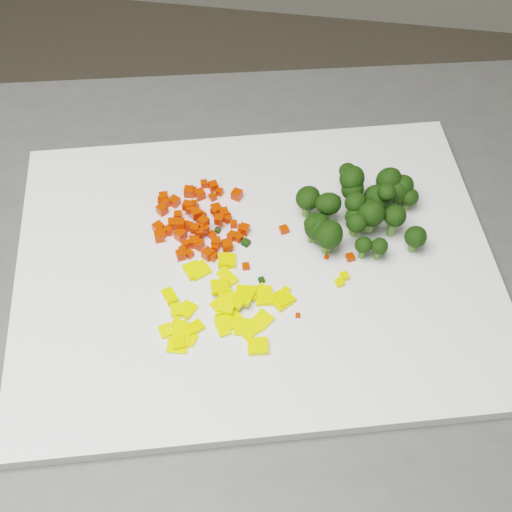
# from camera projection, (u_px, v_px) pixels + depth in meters

# --- Properties ---
(counter_block) EXTENTS (1.07, 0.85, 0.90)m
(counter_block) POSITION_uv_depth(u_px,v_px,m) (224.00, 443.00, 1.11)
(counter_block) COLOR #4E4E4C
(counter_block) RESTS_ON ground
(cutting_board) EXTENTS (0.58, 0.50, 0.01)m
(cutting_board) POSITION_uv_depth(u_px,v_px,m) (256.00, 266.00, 0.75)
(cutting_board) COLOR white
(cutting_board) RESTS_ON counter_block
(carrot_pile) EXTENTS (0.11, 0.11, 0.03)m
(carrot_pile) POSITION_uv_depth(u_px,v_px,m) (199.00, 213.00, 0.77)
(carrot_pile) COLOR red
(carrot_pile) RESTS_ON cutting_board
(pepper_pile) EXTENTS (0.13, 0.13, 0.02)m
(pepper_pile) POSITION_uv_depth(u_px,v_px,m) (223.00, 304.00, 0.70)
(pepper_pile) COLOR #FFEE0D
(pepper_pile) RESTS_ON cutting_board
(broccoli_pile) EXTENTS (0.13, 0.13, 0.06)m
(broccoli_pile) POSITION_uv_depth(u_px,v_px,m) (361.00, 206.00, 0.75)
(broccoli_pile) COLOR black
(broccoli_pile) RESTS_ON cutting_board
(carrot_cube_0) EXTENTS (0.01, 0.01, 0.01)m
(carrot_cube_0) POSITION_uv_depth(u_px,v_px,m) (159.00, 236.00, 0.76)
(carrot_cube_0) COLOR red
(carrot_cube_0) RESTS_ON carrot_pile
(carrot_cube_1) EXTENTS (0.01, 0.01, 0.01)m
(carrot_cube_1) POSITION_uv_depth(u_px,v_px,m) (205.00, 228.00, 0.76)
(carrot_cube_1) COLOR red
(carrot_cube_1) RESTS_ON carrot_pile
(carrot_cube_2) EXTENTS (0.01, 0.01, 0.01)m
(carrot_cube_2) POSITION_uv_depth(u_px,v_px,m) (193.00, 192.00, 0.80)
(carrot_cube_2) COLOR red
(carrot_cube_2) RESTS_ON carrot_pile
(carrot_cube_3) EXTENTS (0.01, 0.01, 0.01)m
(carrot_cube_3) POSITION_uv_depth(u_px,v_px,m) (185.00, 244.00, 0.76)
(carrot_cube_3) COLOR red
(carrot_cube_3) RESTS_ON carrot_pile
(carrot_cube_4) EXTENTS (0.01, 0.01, 0.01)m
(carrot_cube_4) POSITION_uv_depth(u_px,v_px,m) (173.00, 224.00, 0.77)
(carrot_cube_4) COLOR red
(carrot_cube_4) RESTS_ON carrot_pile
(carrot_cube_5) EXTENTS (0.01, 0.01, 0.01)m
(carrot_cube_5) POSITION_uv_depth(u_px,v_px,m) (237.00, 195.00, 0.80)
(carrot_cube_5) COLOR red
(carrot_cube_5) RESTS_ON carrot_pile
(carrot_cube_6) EXTENTS (0.01, 0.01, 0.01)m
(carrot_cube_6) POSITION_uv_depth(u_px,v_px,m) (189.00, 254.00, 0.75)
(carrot_cube_6) COLOR red
(carrot_cube_6) RESTS_ON carrot_pile
(carrot_cube_7) EXTENTS (0.01, 0.01, 0.01)m
(carrot_cube_7) POSITION_uv_depth(u_px,v_px,m) (237.00, 235.00, 0.76)
(carrot_cube_7) COLOR red
(carrot_cube_7) RESTS_ON carrot_pile
(carrot_cube_8) EXTENTS (0.01, 0.01, 0.01)m
(carrot_cube_8) POSITION_uv_depth(u_px,v_px,m) (194.00, 206.00, 0.79)
(carrot_cube_8) COLOR red
(carrot_cube_8) RESTS_ON carrot_pile
(carrot_cube_9) EXTENTS (0.01, 0.01, 0.01)m
(carrot_cube_9) POSITION_uv_depth(u_px,v_px,m) (216.00, 210.00, 0.78)
(carrot_cube_9) COLOR red
(carrot_cube_9) RESTS_ON carrot_pile
(carrot_cube_10) EXTENTS (0.01, 0.01, 0.01)m
(carrot_cube_10) POSITION_uv_depth(u_px,v_px,m) (186.00, 226.00, 0.77)
(carrot_cube_10) COLOR red
(carrot_cube_10) RESTS_ON carrot_pile
(carrot_cube_11) EXTENTS (0.01, 0.01, 0.01)m
(carrot_cube_11) POSITION_uv_depth(u_px,v_px,m) (216.00, 242.00, 0.76)
(carrot_cube_11) COLOR red
(carrot_cube_11) RESTS_ON carrot_pile
(carrot_cube_12) EXTENTS (0.01, 0.01, 0.01)m
(carrot_cube_12) POSITION_uv_depth(u_px,v_px,m) (198.00, 232.00, 0.77)
(carrot_cube_12) COLOR red
(carrot_cube_12) RESTS_ON carrot_pile
(carrot_cube_13) EXTENTS (0.01, 0.01, 0.01)m
(carrot_cube_13) POSITION_uv_depth(u_px,v_px,m) (204.00, 222.00, 0.76)
(carrot_cube_13) COLOR red
(carrot_cube_13) RESTS_ON carrot_pile
(carrot_cube_14) EXTENTS (0.01, 0.01, 0.01)m
(carrot_cube_14) POSITION_uv_depth(u_px,v_px,m) (164.00, 197.00, 0.80)
(carrot_cube_14) COLOR red
(carrot_cube_14) RESTS_ON carrot_pile
(carrot_cube_15) EXTENTS (0.01, 0.01, 0.01)m
(carrot_cube_15) POSITION_uv_depth(u_px,v_px,m) (174.00, 201.00, 0.79)
(carrot_cube_15) COLOR red
(carrot_cube_15) RESTS_ON carrot_pile
(carrot_cube_16) EXTENTS (0.01, 0.01, 0.01)m
(carrot_cube_16) POSITION_uv_depth(u_px,v_px,m) (226.00, 217.00, 0.78)
(carrot_cube_16) COLOR red
(carrot_cube_16) RESTS_ON carrot_pile
(carrot_cube_17) EXTENTS (0.01, 0.01, 0.01)m
(carrot_cube_17) POSITION_uv_depth(u_px,v_px,m) (194.00, 204.00, 0.78)
(carrot_cube_17) COLOR red
(carrot_cube_17) RESTS_ON carrot_pile
(carrot_cube_18) EXTENTS (0.01, 0.01, 0.01)m
(carrot_cube_18) POSITION_uv_depth(u_px,v_px,m) (169.00, 232.00, 0.77)
(carrot_cube_18) COLOR red
(carrot_cube_18) RESTS_ON carrot_pile
(carrot_cube_19) EXTENTS (0.01, 0.01, 0.01)m
(carrot_cube_19) POSITION_uv_depth(u_px,v_px,m) (196.00, 214.00, 0.77)
(carrot_cube_19) COLOR red
(carrot_cube_19) RESTS_ON carrot_pile
(carrot_cube_20) EXTENTS (0.01, 0.01, 0.01)m
(carrot_cube_20) POSITION_uv_depth(u_px,v_px,m) (183.00, 250.00, 0.75)
(carrot_cube_20) COLOR red
(carrot_cube_20) RESTS_ON carrot_pile
(carrot_cube_21) EXTENTS (0.01, 0.01, 0.01)m
(carrot_cube_21) POSITION_uv_depth(u_px,v_px,m) (198.00, 244.00, 0.75)
(carrot_cube_21) COLOR red
(carrot_cube_21) RESTS_ON carrot_pile
(carrot_cube_22) EXTENTS (0.01, 0.01, 0.01)m
(carrot_cube_22) POSITION_uv_depth(u_px,v_px,m) (200.00, 194.00, 0.80)
(carrot_cube_22) COLOR red
(carrot_cube_22) RESTS_ON carrot_pile
(carrot_cube_23) EXTENTS (0.01, 0.01, 0.01)m
(carrot_cube_23) POSITION_uv_depth(u_px,v_px,m) (163.00, 200.00, 0.79)
(carrot_cube_23) COLOR red
(carrot_cube_23) RESTS_ON carrot_pile
(carrot_cube_24) EXTENTS (0.01, 0.01, 0.01)m
(carrot_cube_24) POSITION_uv_depth(u_px,v_px,m) (161.00, 201.00, 0.79)
(carrot_cube_24) COLOR red
(carrot_cube_24) RESTS_ON carrot_pile
(carrot_cube_25) EXTENTS (0.01, 0.01, 0.01)m
(carrot_cube_25) POSITION_uv_depth(u_px,v_px,m) (213.00, 186.00, 0.81)
(carrot_cube_25) COLOR red
(carrot_cube_25) RESTS_ON carrot_pile
(carrot_cube_26) EXTENTS (0.01, 0.01, 0.01)m
(carrot_cube_26) POSITION_uv_depth(u_px,v_px,m) (224.00, 214.00, 0.78)
(carrot_cube_26) COLOR red
(carrot_cube_26) RESTS_ON carrot_pile
(carrot_cube_27) EXTENTS (0.01, 0.01, 0.01)m
(carrot_cube_27) POSITION_uv_depth(u_px,v_px,m) (161.00, 234.00, 0.76)
(carrot_cube_27) COLOR red
(carrot_cube_27) RESTS_ON carrot_pile
(carrot_cube_28) EXTENTS (0.01, 0.01, 0.01)m
(carrot_cube_28) POSITION_uv_depth(u_px,v_px,m) (242.00, 229.00, 0.77)
(carrot_cube_28) COLOR red
(carrot_cube_28) RESTS_ON carrot_pile
(carrot_cube_29) EXTENTS (0.01, 0.01, 0.01)m
(carrot_cube_29) POSITION_uv_depth(u_px,v_px,m) (167.00, 202.00, 0.79)
(carrot_cube_29) COLOR red
(carrot_cube_29) RESTS_ON carrot_pile
(carrot_cube_30) EXTENTS (0.01, 0.01, 0.01)m
(carrot_cube_30) POSITION_uv_depth(u_px,v_px,m) (215.00, 211.00, 0.77)
(carrot_cube_30) COLOR red
(carrot_cube_30) RESTS_ON carrot_pile
(carrot_cube_31) EXTENTS (0.01, 0.01, 0.01)m
(carrot_cube_31) POSITION_uv_depth(u_px,v_px,m) (189.00, 192.00, 0.80)
(carrot_cube_31) COLOR red
(carrot_cube_31) RESTS_ON carrot_pile
(carrot_cube_32) EXTENTS (0.01, 0.01, 0.01)m
(carrot_cube_32) POSITION_uv_depth(u_px,v_px,m) (234.00, 224.00, 0.77)
(carrot_cube_32) COLOR red
(carrot_cube_32) RESTS_ON carrot_pile
(carrot_cube_33) EXTENTS (0.01, 0.01, 0.01)m
(carrot_cube_33) POSITION_uv_depth(u_px,v_px,m) (181.00, 255.00, 0.75)
(carrot_cube_33) COLOR red
(carrot_cube_33) RESTS_ON carrot_pile
(carrot_cube_34) EXTENTS (0.01, 0.01, 0.01)m
(carrot_cube_34) POSITION_uv_depth(u_px,v_px,m) (212.00, 235.00, 0.76)
(carrot_cube_34) COLOR red
(carrot_cube_34) RESTS_ON carrot_pile
(carrot_cube_35) EXTENTS (0.01, 0.01, 0.01)m
(carrot_cube_35) POSITION_uv_depth(u_px,v_px,m) (180.00, 224.00, 0.76)
(carrot_cube_35) COLOR red
(carrot_cube_35) RESTS_ON carrot_pile
(carrot_cube_36) EXTENTS (0.01, 0.01, 0.01)m
(carrot_cube_36) POSITION_uv_depth(u_px,v_px,m) (204.00, 184.00, 0.81)
(carrot_cube_36) COLOR red
(carrot_cube_36) RESTS_ON carrot_pile
(carrot_cube_37) EXTENTS (0.01, 0.01, 0.01)m
(carrot_cube_37) POSITION_uv_depth(u_px,v_px,m) (215.00, 248.00, 0.75)
(carrot_cube_37) COLOR red
(carrot_cube_37) RESTS_ON carrot_pile
(carrot_cube_38) EXTENTS (0.01, 0.01, 0.01)m
(carrot_cube_38) POSITION_uv_depth(u_px,v_px,m) (194.00, 242.00, 0.75)
(carrot_cube_38) COLOR red
(carrot_cube_38) RESTS_ON carrot_pile
(carrot_cube_39) EXTENTS (0.01, 0.01, 0.01)m
(carrot_cube_39) POSITION_uv_depth(u_px,v_px,m) (227.00, 245.00, 0.75)
(carrot_cube_39) COLOR red
(carrot_cube_39) RESTS_ON carrot_pile
(carrot_cube_40) EXTENTS (0.01, 0.01, 0.01)m
(carrot_cube_40) POSITION_uv_depth(u_px,v_px,m) (182.00, 252.00, 0.75)
(carrot_cube_40) COLOR red
(carrot_cube_40) RESTS_ON carrot_pile
(carrot_cube_41) EXTENTS (0.01, 0.01, 0.01)m
(carrot_cube_41) POSITION_uv_depth(u_px,v_px,m) (219.00, 192.00, 0.80)
(carrot_cube_41) COLOR red
(carrot_cube_41) RESTS_ON carrot_pile
(carrot_cube_42) EXTENTS (0.01, 0.01, 0.01)m
(carrot_cube_42) POSITION_uv_depth(u_px,v_px,m) (219.00, 219.00, 0.76)
(carrot_cube_42) COLOR red
(carrot_cube_42) RESTS_ON carrot_pile
(carrot_cube_43) EXTENTS (0.01, 0.01, 0.01)m
(carrot_cube_43) POSITION_uv_depth(u_px,v_px,m) (186.00, 228.00, 0.77)
(carrot_cube_43) COLOR red
(carrot_cube_43) RESTS_ON carrot_pile
(carrot_cube_44) EXTENTS (0.01, 0.01, 0.01)m
(carrot_cube_44) POSITION_uv_depth(u_px,v_px,m) (202.00, 226.00, 0.76)
(carrot_cube_44) COLOR red
(carrot_cube_44) RESTS_ON carrot_pile
(carrot_cube_45) EXTENTS (0.01, 0.01, 0.01)m
(carrot_cube_45) POSITION_uv_depth(u_px,v_px,m) (195.00, 229.00, 0.76)
(carrot_cube_45) COLOR red
(carrot_cube_45) RESTS_ON carrot_pile
(carrot_cube_46) EXTENTS (0.01, 0.01, 0.01)m
(carrot_cube_46) POSITION_uv_depth(u_px,v_px,m) (219.00, 210.00, 0.79)
(carrot_cube_46) COLOR red
(carrot_cube_46) RESTS_ON carrot_pile
(carrot_cube_47) EXTENTS (0.01, 0.01, 0.01)m
(carrot_cube_47) POSITION_uv_depth(u_px,v_px,m) (191.00, 205.00, 0.78)
(carrot_cube_47) COLOR red
(carrot_cube_47) RESTS_ON carrot_pile
(carrot_cube_48) EXTENTS (0.01, 0.01, 0.01)m
(carrot_cube_48) POSITION_uv_depth(u_px,v_px,m) (208.00, 254.00, 0.75)
(carrot_cube_48) COLOR red
(carrot_cube_48) RESTS_ON carrot_pile
(carrot_cube_49) EXTENTS (0.01, 0.01, 0.01)m
(carrot_cube_49) POSITION_uv_depth(u_px,v_px,m) (187.00, 206.00, 0.78)
(carrot_cube_49) COLOR red
(carrot_cube_49) RESTS_ON carrot_pile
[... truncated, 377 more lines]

